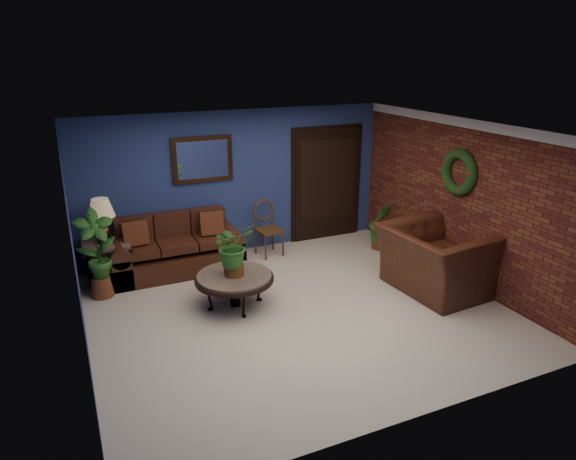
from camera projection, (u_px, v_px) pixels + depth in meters
name	position (u px, v px, depth m)	size (l,w,h in m)	color
floor	(297.00, 310.00, 7.18)	(5.50, 5.50, 0.00)	beige
wall_back	(237.00, 183.00, 8.92)	(5.50, 0.04, 2.50)	navy
wall_left	(75.00, 258.00, 5.71)	(0.04, 5.00, 2.50)	navy
wall_right_brick	(461.00, 202.00, 7.82)	(0.04, 5.00, 2.50)	brown
ceiling	(299.00, 130.00, 6.35)	(5.50, 5.00, 0.02)	white
crown_molding	(469.00, 123.00, 7.42)	(0.03, 5.00, 0.14)	white
wall_mirror	(203.00, 159.00, 8.50)	(1.02, 0.06, 0.77)	#402512
closet_door	(326.00, 184.00, 9.63)	(1.44, 0.06, 2.18)	black
wreath	(459.00, 172.00, 7.69)	(0.72, 0.72, 0.16)	black
sofa	(175.00, 252.00, 8.39)	(2.10, 0.91, 0.94)	#4A2215
coffee_table	(234.00, 279.00, 7.17)	(1.11, 1.11, 0.48)	#4B4641
end_table	(106.00, 251.00, 7.90)	(0.72, 0.72, 0.66)	#4B4641
table_lamp	(102.00, 215.00, 7.70)	(0.40, 0.40, 0.66)	#402512
side_chair	(267.00, 224.00, 8.98)	(0.47, 0.47, 0.98)	#543318
armchair	(436.00, 260.00, 7.62)	(1.49, 1.30, 0.97)	#4A2215
coffee_plant	(233.00, 247.00, 7.01)	(0.63, 0.57, 0.76)	#5D2D17
floor_plant	(380.00, 225.00, 9.24)	(0.46, 0.41, 0.87)	#5D2D17
tall_plant	(97.00, 251.00, 7.36)	(0.60, 0.44, 1.32)	brown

